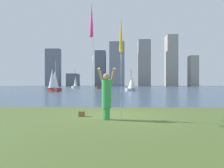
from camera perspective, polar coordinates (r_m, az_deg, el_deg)
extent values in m
cube|color=#384C60|center=(70.70, 2.25, -1.00)|extent=(120.00, 116.70, 0.12)
cube|color=#232D14|center=(12.42, 1.56, -6.40)|extent=(120.00, 0.70, 0.02)
cylinder|color=green|center=(8.19, -1.49, -8.06)|extent=(0.26, 0.26, 0.45)
cylinder|color=green|center=(8.11, -1.49, -2.68)|extent=(0.37, 0.37, 1.08)
sphere|color=tan|center=(8.11, -1.49, 2.08)|extent=(0.26, 0.26, 0.26)
cylinder|color=tan|center=(8.28, -3.04, 2.22)|extent=(0.26, 0.42, 0.62)
cylinder|color=tan|center=(8.25, 0.22, 2.23)|extent=(0.26, 0.42, 0.62)
cylinder|color=#B2B2B7|center=(8.26, -5.31, 1.45)|extent=(0.02, 0.26, 3.16)
cone|color=#D83399|center=(8.34, -5.58, 17.07)|extent=(0.16, 0.26, 1.32)
sphere|color=yellow|center=(8.22, -5.53, 12.59)|extent=(0.06, 0.06, 0.06)
cylinder|color=#B2B2B7|center=(8.19, 2.46, -0.13)|extent=(0.02, 0.40, 2.69)
cone|color=yellow|center=(8.90, 2.46, 13.50)|extent=(0.16, 0.36, 1.48)
sphere|color=yellow|center=(8.66, 2.46, 8.90)|extent=(0.06, 0.06, 0.06)
cube|color=brown|center=(9.07, -8.21, -7.98)|extent=(0.24, 0.20, 0.23)
cube|color=white|center=(39.67, 5.21, -1.49)|extent=(2.44, 2.66, 0.49)
cylinder|color=#47474C|center=(39.66, 5.21, 1.46)|extent=(0.09, 0.09, 3.60)
cone|color=white|center=(39.83, 5.41, 0.54)|extent=(2.12, 2.12, 2.33)
cube|color=silver|center=(62.76, -9.97, -0.82)|extent=(1.98, 2.25, 0.61)
cylinder|color=#47474C|center=(62.77, -9.98, 1.84)|extent=(0.06, 0.06, 5.23)
cone|color=white|center=(62.86, -9.87, 0.80)|extent=(1.48, 1.48, 2.94)
cube|color=maroon|center=(40.04, -15.04, -1.44)|extent=(2.54, 2.33, 0.55)
cylinder|color=silver|center=(40.05, -15.04, 2.52)|extent=(0.08, 0.08, 4.98)
cone|color=white|center=(40.19, -15.19, 1.21)|extent=(1.79, 1.79, 3.14)
cube|color=maroon|center=(36.33, -15.67, -1.52)|extent=(2.45, 1.85, 0.66)
cylinder|color=#47474C|center=(36.36, -15.68, 3.14)|extent=(0.08, 0.08, 5.24)
cone|color=white|center=(36.47, -15.86, 1.48)|extent=(1.75, 1.75, 3.14)
cube|color=brown|center=(56.14, -3.76, -0.91)|extent=(1.25, 1.81, 0.66)
cylinder|color=#47474C|center=(56.17, -3.76, 2.08)|extent=(0.06, 0.06, 5.21)
cube|color=slate|center=(108.95, -15.64, 4.30)|extent=(7.19, 3.63, 18.47)
cube|color=#565B66|center=(107.42, -10.50, 1.08)|extent=(5.31, 7.85, 6.20)
cube|color=#565B66|center=(105.40, -3.13, 4.17)|extent=(5.14, 6.61, 17.48)
cube|color=gray|center=(103.28, 1.36, 5.34)|extent=(7.23, 6.45, 21.38)
cube|color=gray|center=(105.75, 8.68, 5.61)|extent=(6.00, 5.11, 22.82)
cube|color=gray|center=(109.22, 15.71, 6.02)|extent=(5.14, 7.67, 25.06)
cube|color=gray|center=(109.08, 21.11, 3.28)|extent=(3.82, 5.35, 14.65)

